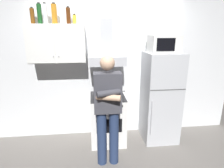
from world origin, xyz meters
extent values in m
plane|color=slate|center=(0.00, 0.00, 0.00)|extent=(7.00, 7.00, 0.00)
cube|color=white|center=(0.00, 0.60, 1.35)|extent=(4.80, 0.10, 2.70)
cube|color=white|center=(-0.85, 0.38, 1.75)|extent=(0.90, 0.34, 0.60)
cube|color=white|center=(-1.07, 0.20, 1.75)|extent=(0.43, 0.01, 0.58)
cube|color=white|center=(-0.62, 0.20, 1.75)|extent=(0.43, 0.01, 0.58)
sphere|color=#B2B2B7|center=(-0.89, 0.19, 1.57)|extent=(0.02, 0.02, 0.02)
sphere|color=#B2B2B7|center=(-0.81, 0.19, 1.57)|extent=(0.02, 0.02, 0.02)
cube|color=white|center=(-0.05, 0.25, 0.42)|extent=(0.60, 0.60, 0.85)
cube|color=black|center=(-0.05, 0.25, 0.86)|extent=(0.59, 0.59, 0.01)
cube|color=black|center=(-0.05, -0.05, 0.45)|extent=(0.42, 0.01, 0.24)
cylinder|color=black|center=(-0.18, 0.13, 0.87)|extent=(0.16, 0.16, 0.01)
cylinder|color=black|center=(0.08, 0.13, 0.87)|extent=(0.16, 0.16, 0.01)
cylinder|color=black|center=(-0.18, 0.37, 0.87)|extent=(0.16, 0.16, 0.01)
cylinder|color=black|center=(0.08, 0.37, 0.87)|extent=(0.16, 0.16, 0.01)
cylinder|color=black|center=(-0.25, -0.06, 0.80)|extent=(0.04, 0.02, 0.04)
cylinder|color=black|center=(-0.12, -0.06, 0.80)|extent=(0.04, 0.02, 0.04)
cylinder|color=black|center=(0.02, -0.06, 0.80)|extent=(0.04, 0.02, 0.04)
cylinder|color=black|center=(0.15, -0.06, 0.80)|extent=(0.04, 0.02, 0.04)
cube|color=#B7BABF|center=(-0.05, 0.33, 1.47)|extent=(0.60, 0.44, 0.15)
cube|color=#B7BABF|center=(-0.05, 0.47, 1.85)|extent=(0.20, 0.16, 0.60)
cube|color=silver|center=(0.90, 0.25, 0.80)|extent=(0.60, 0.60, 1.60)
cube|color=#4C4C4C|center=(0.90, -0.05, 1.04)|extent=(0.59, 0.01, 0.01)
cylinder|color=silver|center=(0.65, -0.06, 0.56)|extent=(0.02, 0.02, 0.60)
cube|color=silver|center=(0.90, 0.27, 1.74)|extent=(0.48, 0.36, 0.28)
cube|color=black|center=(0.86, 0.09, 1.74)|extent=(0.30, 0.01, 0.20)
cylinder|color=navy|center=(-0.19, -0.35, 0.42)|extent=(0.14, 0.14, 0.85)
cylinder|color=navy|center=(-0.01, -0.35, 0.42)|extent=(0.14, 0.14, 0.85)
cube|color=#3F3F47|center=(-0.10, -0.35, 1.13)|extent=(0.38, 0.20, 0.56)
cylinder|color=#3F3F47|center=(-0.10, -0.49, 1.17)|extent=(0.33, 0.17, 0.08)
cylinder|color=#DBAD89|center=(-0.10, -0.49, 1.11)|extent=(0.33, 0.17, 0.08)
sphere|color=#DBAD89|center=(-0.10, -0.35, 1.54)|extent=(0.20, 0.20, 0.20)
cylinder|color=#B7BABF|center=(0.08, 0.13, 0.94)|extent=(0.21, 0.21, 0.13)
cylinder|color=black|center=(-0.05, 0.13, 0.98)|extent=(0.05, 0.01, 0.01)
cylinder|color=black|center=(0.21, 0.13, 0.98)|extent=(0.05, 0.01, 0.01)
cylinder|color=silver|center=(-0.99, 0.36, 2.20)|extent=(0.07, 0.07, 0.29)
cylinder|color=black|center=(-0.99, 0.36, 2.35)|extent=(0.04, 0.04, 0.02)
cylinder|color=brown|center=(-1.20, 0.41, 2.16)|extent=(0.07, 0.07, 0.23)
cylinder|color=black|center=(-1.20, 0.41, 2.29)|extent=(0.04, 0.04, 0.02)
cylinder|color=gold|center=(-0.55, 0.36, 2.12)|extent=(0.06, 0.06, 0.13)
cylinder|color=black|center=(-0.55, 0.36, 2.19)|extent=(0.03, 0.03, 0.02)
cylinder|color=#47230F|center=(-0.65, 0.39, 2.17)|extent=(0.07, 0.07, 0.24)
cylinder|color=black|center=(-0.65, 0.39, 2.30)|extent=(0.04, 0.04, 0.02)
cylinder|color=#B7721E|center=(-0.86, 0.36, 2.20)|extent=(0.08, 0.08, 0.29)
cylinder|color=black|center=(-0.86, 0.36, 2.35)|extent=(0.05, 0.05, 0.02)
cylinder|color=#19471E|center=(-1.08, 0.38, 2.20)|extent=(0.07, 0.07, 0.29)
cylinder|color=black|center=(-1.08, 0.38, 2.35)|extent=(0.04, 0.04, 0.02)
camera|label=1|loc=(-0.30, -2.73, 1.94)|focal=29.45mm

